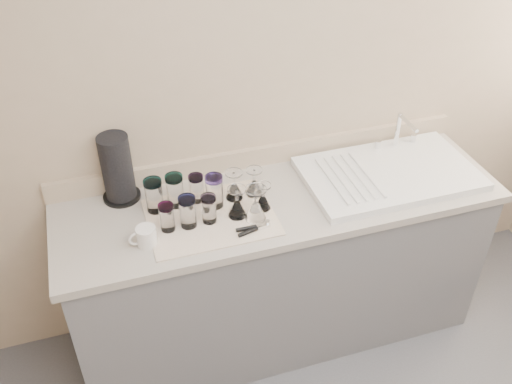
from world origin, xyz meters
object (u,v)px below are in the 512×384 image
object	(u,v)px
tumbler_cyan	(175,190)
goblet_back_right	(254,185)
goblet_extra	(256,209)
tumbler_magenta	(167,217)
tumbler_lavender	(209,209)
paper_towel_roll	(117,169)
tumbler_teal	(154,195)
tumbler_purple	(196,188)
tumbler_extra	(214,191)
goblet_front_right	(263,200)
tumbler_blue	(188,212)
can_opener	(253,228)
white_mug	(146,237)
goblet_front_left	(237,206)
sink_unit	(389,173)
goblet_back_left	(234,189)

from	to	relation	value
tumbler_cyan	goblet_back_right	world-z (taller)	tumbler_cyan
goblet_back_right	goblet_extra	size ratio (longest dim) A/B	0.82
tumbler_cyan	tumbler_magenta	xyz separation A→B (m)	(-0.07, -0.16, -0.01)
tumbler_magenta	tumbler_lavender	distance (m)	0.18
tumbler_lavender	goblet_back_right	xyz separation A→B (m)	(0.24, 0.13, -0.02)
tumbler_magenta	goblet_back_right	bearing A→B (deg)	16.70
tumbler_magenta	paper_towel_roll	xyz separation A→B (m)	(-0.16, 0.29, 0.08)
tumbler_teal	tumbler_purple	size ratio (longest dim) A/B	1.19
tumbler_extra	goblet_front_right	world-z (taller)	tumbler_extra
tumbler_teal	tumbler_extra	size ratio (longest dim) A/B	1.01
tumbler_purple	tumbler_blue	distance (m)	0.18
can_opener	white_mug	xyz separation A→B (m)	(-0.44, 0.06, 0.03)
white_mug	goblet_extra	bearing A→B (deg)	1.61
goblet_front_left	white_mug	xyz separation A→B (m)	(-0.41, -0.06, -0.01)
tumbler_magenta	white_mug	bearing A→B (deg)	-149.48
sink_unit	goblet_back_left	distance (m)	0.76
tumbler_cyan	white_mug	bearing A→B (deg)	-127.90
paper_towel_roll	goblet_front_left	bearing A→B (deg)	-32.31
tumbler_lavender	paper_towel_roll	size ratio (longest dim) A/B	0.41
white_mug	paper_towel_roll	xyz separation A→B (m)	(-0.06, 0.35, 0.11)
can_opener	paper_towel_roll	distance (m)	0.66
tumbler_purple	can_opener	distance (m)	0.33
sink_unit	tumbler_lavender	world-z (taller)	sink_unit
goblet_front_left	tumbler_magenta	bearing A→B (deg)	179.85
tumbler_lavender	paper_towel_roll	bearing A→B (deg)	139.18
tumbler_magenta	tumbler_lavender	size ratio (longest dim) A/B	0.99
tumbler_extra	tumbler_purple	bearing A→B (deg)	138.32
goblet_back_left	goblet_back_right	xyz separation A→B (m)	(0.10, 0.00, -0.00)
goblet_front_left	tumbler_teal	bearing A→B (deg)	156.30
goblet_extra	goblet_back_left	bearing A→B (deg)	105.53
goblet_back_right	tumbler_teal	bearing A→B (deg)	177.65
tumbler_teal	paper_towel_roll	size ratio (longest dim) A/B	0.50
goblet_back_left	goblet_front_left	xyz separation A→B (m)	(-0.02, -0.13, 0.00)
goblet_back_left	goblet_extra	xyz separation A→B (m)	(0.05, -0.17, 0.01)
goblet_front_right	sink_unit	bearing A→B (deg)	4.97
tumbler_purple	tumbler_magenta	bearing A→B (deg)	-135.84
sink_unit	goblet_front_right	distance (m)	0.66
tumbler_extra	goblet_front_left	bearing A→B (deg)	-52.61
white_mug	tumbler_purple	bearing A→B (deg)	39.51
tumbler_cyan	goblet_extra	size ratio (longest dim) A/B	0.96
sink_unit	tumbler_purple	bearing A→B (deg)	174.67
tumbler_teal	goblet_back_right	size ratio (longest dim) A/B	1.19
tumbler_magenta	tumbler_blue	distance (m)	0.09
tumbler_lavender	goblet_front_left	bearing A→B (deg)	-0.16
tumbler_lavender	can_opener	xyz separation A→B (m)	(0.16, -0.12, -0.06)
paper_towel_roll	tumbler_magenta	bearing A→B (deg)	-61.52
tumbler_teal	tumbler_lavender	xyz separation A→B (m)	(0.21, -0.15, -0.01)
tumbler_blue	paper_towel_roll	xyz separation A→B (m)	(-0.25, 0.30, 0.07)
goblet_extra	white_mug	bearing A→B (deg)	-178.39
tumbler_lavender	can_opener	bearing A→B (deg)	-35.80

